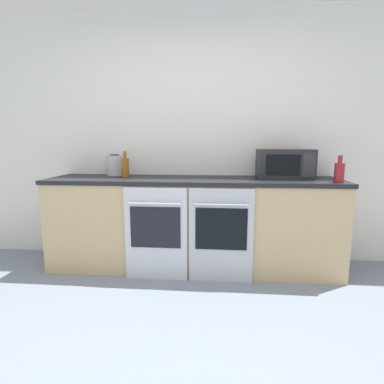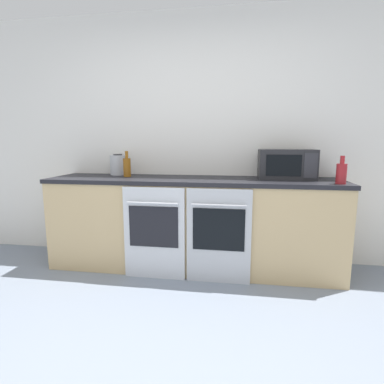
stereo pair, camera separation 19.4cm
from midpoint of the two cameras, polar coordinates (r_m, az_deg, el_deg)
wall_back at (r=3.26m, az=-1.08°, el=10.04°), size 10.00×0.06×2.60m
counter_back at (r=3.04m, az=-1.71°, el=-5.96°), size 2.86×0.64×0.91m
oven_left at (r=2.79m, az=-8.90°, el=-7.84°), size 0.57×0.06×0.87m
oven_right at (r=2.72m, az=3.50°, el=-8.25°), size 0.57×0.06×0.87m
microwave at (r=3.06m, az=15.48°, el=5.20°), size 0.52×0.34×0.28m
bottle_amber at (r=3.14m, az=-14.34°, el=4.63°), size 0.08×0.08×0.26m
bottle_red at (r=2.88m, az=24.55°, el=3.49°), size 0.09×0.09×0.24m
kettle at (r=3.34m, az=-16.09°, el=4.91°), size 0.17×0.17×0.23m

